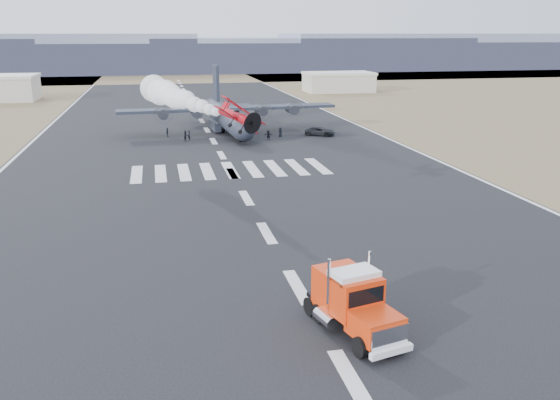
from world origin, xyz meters
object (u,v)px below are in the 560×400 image
object	(u,v)px
crew_c	(242,129)
aerobatic_biplane	(237,116)
support_vehicle	(320,131)
crew_a	(227,130)
hangar_right	(338,82)
semi_truck	(353,301)
crew_d	(167,133)
crew_g	(189,135)
crew_f	(268,135)
crew_h	(239,135)
transport_aircraft	(227,115)
crew_b	(186,136)
crew_e	(280,132)

from	to	relation	value
crew_c	aerobatic_biplane	bearing A→B (deg)	-10.27
support_vehicle	crew_a	size ratio (longest dim) A/B	3.13
hangar_right	semi_truck	bearing A→B (deg)	-106.99
hangar_right	crew_c	world-z (taller)	hangar_right
crew_d	crew_g	distance (m)	5.29
crew_f	crew_g	world-z (taller)	crew_g
crew_g	crew_h	distance (m)	8.37
semi_truck	crew_g	bearing A→B (deg)	80.38
aerobatic_biplane	support_vehicle	bearing A→B (deg)	49.40
hangar_right	crew_c	xyz separation A→B (m)	(-40.28, -71.31, -2.21)
semi_truck	crew_d	distance (m)	73.10
transport_aircraft	aerobatic_biplane	bearing A→B (deg)	-99.43
crew_g	crew_c	bearing A→B (deg)	102.72
support_vehicle	crew_a	xyz separation A→B (m)	(-15.98, 4.14, 0.11)
crew_b	crew_a	bearing A→B (deg)	1.59
hangar_right	crew_f	size ratio (longest dim) A/B	12.70
aerobatic_biplane	transport_aircraft	distance (m)	53.96
support_vehicle	crew_c	distance (m)	14.08
semi_truck	crew_c	xyz separation A→B (m)	(4.00, 73.59, -1.13)
crew_b	crew_c	xyz separation A→B (m)	(10.20, 5.71, -0.07)
semi_truck	crew_h	world-z (taller)	semi_truck
aerobatic_biplane	crew_c	distance (m)	51.36
transport_aircraft	crew_a	xyz separation A→B (m)	(-0.59, -4.06, -2.08)
transport_aircraft	crew_d	xyz separation A→B (m)	(-10.90, -4.33, -2.12)
crew_d	crew_g	size ratio (longest dim) A/B	0.96
crew_e	support_vehicle	bearing A→B (deg)	38.27
hangar_right	crew_h	bearing A→B (deg)	-118.05
crew_a	crew_g	world-z (taller)	crew_a
support_vehicle	semi_truck	bearing A→B (deg)	-165.32
transport_aircraft	crew_f	world-z (taller)	transport_aircraft
semi_truck	transport_aircraft	bearing A→B (deg)	74.33
crew_b	crew_e	bearing A→B (deg)	-28.02
aerobatic_biplane	crew_a	world-z (taller)	aerobatic_biplane
crew_b	transport_aircraft	bearing A→B (deg)	16.32
crew_e	semi_truck	bearing A→B (deg)	-57.26
crew_h	crew_c	bearing A→B (deg)	-110.79
crew_d	crew_h	size ratio (longest dim) A/B	0.87
crew_e	crew_a	bearing A→B (deg)	-161.92
crew_c	crew_g	world-z (taller)	crew_g
crew_a	crew_f	world-z (taller)	crew_a
crew_e	crew_g	world-z (taller)	crew_g
aerobatic_biplane	crew_d	distance (m)	50.07
support_vehicle	hangar_right	bearing A→B (deg)	9.18
hangar_right	crew_h	xyz separation A→B (m)	(-41.81, -78.46, -2.09)
crew_h	transport_aircraft	bearing A→B (deg)	-95.01
crew_h	crew_g	bearing A→B (deg)	-23.15
semi_truck	support_vehicle	xyz separation A→B (m)	(17.20, 68.66, -1.21)
crew_g	transport_aircraft	bearing A→B (deg)	123.26
transport_aircraft	crew_c	distance (m)	4.47
transport_aircraft	crew_h	bearing A→B (deg)	-89.99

